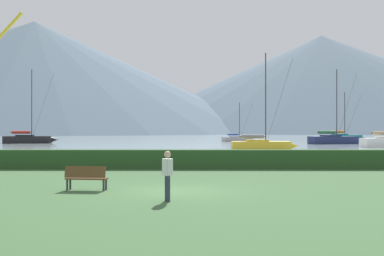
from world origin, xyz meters
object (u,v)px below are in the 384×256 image
sailboat_slip_0 (238,139)px  park_bench_under_tree (86,177)px  sailboat_slip_1 (334,139)px  sailboat_slip_4 (262,145)px  sailboat_slip_5 (342,137)px  sailboat_slip_2 (28,139)px  person_seated_viewer (167,172)px

sailboat_slip_0 → park_bench_under_tree: (-12.66, -79.72, -0.03)m
sailboat_slip_1 → sailboat_slip_4: (-15.47, -26.25, -0.13)m
sailboat_slip_5 → sailboat_slip_1: bearing=-117.8°
sailboat_slip_0 → sailboat_slip_2: bearing=-175.6°
sailboat_slip_1 → sailboat_slip_2: sailboat_slip_2 is taller
park_bench_under_tree → sailboat_slip_1: bearing=73.3°
sailboat_slip_4 → person_seated_viewer: 41.26m
sailboat_slip_0 → sailboat_slip_4: sailboat_slip_4 is taller
sailboat_slip_1 → park_bench_under_tree: bearing=-128.1°
sailboat_slip_2 → person_seated_viewer: (28.03, -70.26, 0.20)m
park_bench_under_tree → sailboat_slip_0: bearing=87.5°
sailboat_slip_0 → person_seated_viewer: (-9.35, -82.66, 0.42)m
sailboat_slip_1 → park_bench_under_tree: (-27.26, -63.69, -0.25)m
sailboat_slip_1 → park_bench_under_tree: 69.28m
sailboat_slip_5 → sailboat_slip_4: bearing=-123.9°
sailboat_slip_1 → sailboat_slip_2: 52.10m
sailboat_slip_4 → sailboat_slip_5: size_ratio=1.07×
park_bench_under_tree → sailboat_slip_4: bearing=79.0°
person_seated_viewer → sailboat_slip_1: bearing=54.9°
sailboat_slip_0 → sailboat_slip_1: size_ratio=0.63×
sailboat_slip_5 → park_bench_under_tree: size_ratio=6.27×
sailboat_slip_4 → sailboat_slip_2: bearing=141.1°
sailboat_slip_1 → person_seated_viewer: size_ratio=7.53×
sailboat_slip_2 → person_seated_viewer: bearing=-77.7°
sailboat_slip_0 → sailboat_slip_5: sailboat_slip_5 is taller
sailboat_slip_4 → person_seated_viewer: (-8.48, -40.38, 0.33)m
sailboat_slip_0 → person_seated_viewer: bearing=-110.4°
sailboat_slip_2 → sailboat_slip_1: bearing=-13.5°
sailboat_slip_2 → sailboat_slip_4: (36.51, -29.88, -0.13)m
sailboat_slip_5 → person_seated_viewer: size_ratio=6.27×
sailboat_slip_0 → park_bench_under_tree: sailboat_slip_0 is taller
sailboat_slip_1 → sailboat_slip_4: 30.47m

